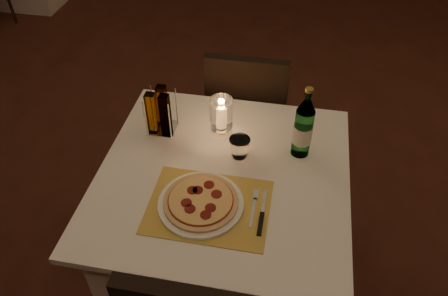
% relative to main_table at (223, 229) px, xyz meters
% --- Properties ---
extents(floor, '(8.00, 10.00, 0.02)m').
position_rel_main_table_xyz_m(floor, '(0.13, 0.57, -0.38)').
color(floor, '#451F16').
rests_on(floor, ground).
extents(main_table, '(1.00, 1.00, 0.74)m').
position_rel_main_table_xyz_m(main_table, '(0.00, 0.00, 0.00)').
color(main_table, white).
rests_on(main_table, ground).
extents(chair_far, '(0.42, 0.42, 0.90)m').
position_rel_main_table_xyz_m(chair_far, '(0.00, 0.71, 0.18)').
color(chair_far, black).
rests_on(chair_far, ground).
extents(placemat, '(0.45, 0.34, 0.00)m').
position_rel_main_table_xyz_m(placemat, '(-0.02, -0.18, 0.37)').
color(placemat, gold).
rests_on(placemat, main_table).
extents(plate, '(0.32, 0.32, 0.01)m').
position_rel_main_table_xyz_m(plate, '(-0.05, -0.18, 0.38)').
color(plate, white).
rests_on(plate, placemat).
extents(pizza, '(0.28, 0.28, 0.02)m').
position_rel_main_table_xyz_m(pizza, '(-0.05, -0.18, 0.39)').
color(pizza, '#D8B77F').
rests_on(pizza, plate).
extents(fork, '(0.02, 0.18, 0.00)m').
position_rel_main_table_xyz_m(fork, '(0.14, -0.15, 0.37)').
color(fork, silver).
rests_on(fork, placemat).
extents(knife, '(0.02, 0.22, 0.01)m').
position_rel_main_table_xyz_m(knife, '(0.18, -0.21, 0.37)').
color(knife, black).
rests_on(knife, placemat).
extents(tumbler, '(0.09, 0.09, 0.09)m').
position_rel_main_table_xyz_m(tumbler, '(0.05, 0.12, 0.41)').
color(tumbler, white).
rests_on(tumbler, main_table).
extents(water_bottle, '(0.08, 0.08, 0.33)m').
position_rel_main_table_xyz_m(water_bottle, '(0.29, 0.18, 0.50)').
color(water_bottle, '#5DAE6E').
rests_on(water_bottle, main_table).
extents(hurricane_candle, '(0.10, 0.10, 0.19)m').
position_rel_main_table_xyz_m(hurricane_candle, '(-0.05, 0.23, 0.48)').
color(hurricane_candle, white).
rests_on(hurricane_candle, main_table).
extents(cruet_caddy, '(0.12, 0.12, 0.21)m').
position_rel_main_table_xyz_m(cruet_caddy, '(-0.32, 0.21, 0.46)').
color(cruet_caddy, white).
rests_on(cruet_caddy, main_table).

